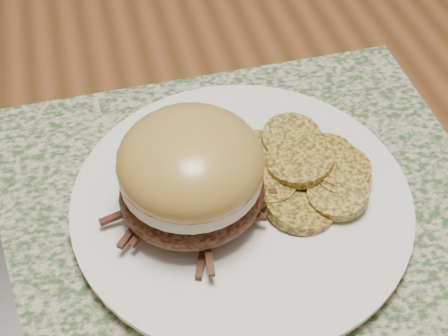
{
  "coord_description": "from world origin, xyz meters",
  "views": [
    {
      "loc": [
        -0.1,
        -0.39,
        1.16
      ],
      "look_at": [
        -0.01,
        -0.07,
        0.79
      ],
      "focal_mm": 50.0,
      "sensor_mm": 36.0,
      "label": 1
    }
  ],
  "objects": [
    {
      "name": "dinner_plate",
      "position": [
        -0.0,
        -0.09,
        0.76
      ],
      "size": [
        0.26,
        0.26,
        0.02
      ],
      "primitive_type": "cylinder",
      "color": "white",
      "rests_on": "placemat"
    },
    {
      "name": "placemat",
      "position": [
        -0.02,
        -0.08,
        0.75
      ],
      "size": [
        0.45,
        0.33,
        0.0
      ],
      "primitive_type": "cube",
      "color": "#315029",
      "rests_on": "dining_table"
    },
    {
      "name": "roasted_potatoes",
      "position": [
        0.05,
        -0.08,
        0.78
      ],
      "size": [
        0.13,
        0.14,
        0.03
      ],
      "color": "#AB8932",
      "rests_on": "dinner_plate"
    },
    {
      "name": "dining_table",
      "position": [
        0.0,
        0.0,
        0.67
      ],
      "size": [
        1.5,
        0.9,
        0.75
      ],
      "color": "brown",
      "rests_on": "ground"
    },
    {
      "name": "pork_sandwich",
      "position": [
        -0.04,
        -0.09,
        0.81
      ],
      "size": [
        0.13,
        0.13,
        0.09
      ],
      "rotation": [
        0.0,
        0.0,
        0.2
      ],
      "color": "black",
      "rests_on": "dinner_plate"
    }
  ]
}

